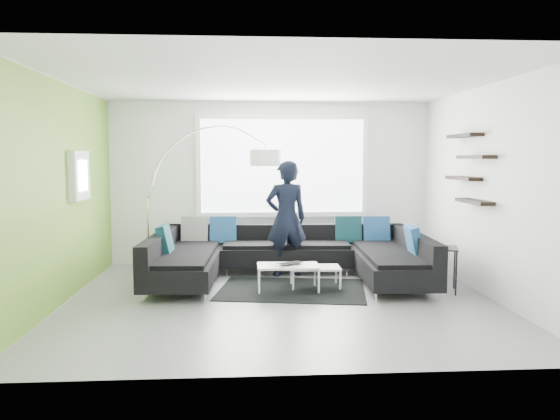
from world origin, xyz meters
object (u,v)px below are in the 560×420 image
Objects in this scene: person at (286,219)px; laptop at (293,264)px; coffee_table at (302,276)px; arc_lamp at (147,199)px; side_table at (440,269)px; sectional_sofa at (288,257)px.

person reaches higher than laptop.
arc_lamp is (-2.36, 1.35, 0.99)m from coffee_table.
side_table is at bearing 138.69° from person.
person reaches higher than side_table.
person is (-0.15, 0.91, 0.72)m from coffee_table.
arc_lamp is (-2.20, 0.92, 0.80)m from sectional_sofa.
side_table is 0.34× the size of person.
side_table reaches higher than laptop.
arc_lamp is 2.27m from person.
sectional_sofa is 6.60× the size of side_table.
sectional_sofa is 9.14× the size of laptop.
laptop is (-0.14, -0.11, 0.19)m from coffee_table.
arc_lamp reaches higher than person.
sectional_sofa is 2.27× the size of person.
sectional_sofa is at bearing 111.11° from coffee_table.
sectional_sofa is at bearing 58.45° from laptop.
arc_lamp reaches higher than coffee_table.
side_table is (4.25, -1.61, -0.87)m from arc_lamp.
sectional_sofa is 3.71× the size of coffee_table.
person is at bearing -0.91° from arc_lamp.
coffee_table is 2.47× the size of laptop.
sectional_sofa is at bearing 161.46° from side_table.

